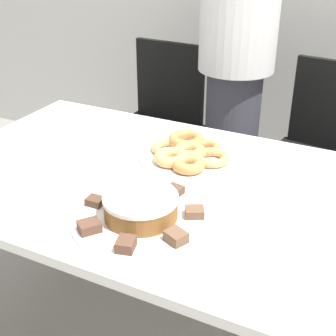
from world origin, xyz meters
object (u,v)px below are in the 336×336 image
office_chair_right (316,169)px  napkin (324,209)px  person_standing (237,59)px  frosted_cake (141,206)px  office_chair_left (156,137)px  plate_cake (141,218)px  plate_donuts (189,157)px

office_chair_right → napkin: office_chair_right is taller
person_standing → frosted_cake: (0.13, -1.12, -0.12)m
office_chair_left → plate_cake: (0.54, -1.11, 0.31)m
plate_donuts → frosted_cake: frosted_cake is taller
napkin → office_chair_right: bearing=99.1°
office_chair_left → person_standing: bearing=5.0°
office_chair_right → napkin: size_ratio=5.27×
office_chair_left → plate_donuts: bearing=-51.1°
person_standing → office_chair_right: person_standing is taller
plate_cake → plate_donuts: 0.40m
person_standing → plate_donuts: 0.75m
person_standing → plate_donuts: (0.09, -0.73, -0.16)m
plate_cake → napkin: bearing=32.0°
plate_donuts → person_standing: bearing=97.4°
person_standing → office_chair_right: size_ratio=1.88×
frosted_cake → napkin: (0.43, 0.27, -0.04)m
office_chair_right → plate_donuts: bearing=-107.6°
office_chair_right → frosted_cake: 1.20m
plate_cake → napkin: (0.43, 0.27, -0.00)m
plate_donuts → office_chair_left: bearing=125.3°
office_chair_right → plate_cake: size_ratio=2.41×
office_chair_right → plate_cake: bearing=-97.8°
plate_donuts → frosted_cake: bearing=-85.1°
plate_cake → frosted_cake: frosted_cake is taller
person_standing → napkin: person_standing is taller
frosted_cake → plate_donuts: bearing=94.9°
frosted_cake → office_chair_right: bearing=75.1°
person_standing → frosted_cake: 1.14m
plate_donuts → office_chair_right: bearing=65.3°
plate_donuts → frosted_cake: (0.03, -0.39, 0.04)m
person_standing → office_chair_left: size_ratio=1.88×
napkin → frosted_cake: bearing=-148.0°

